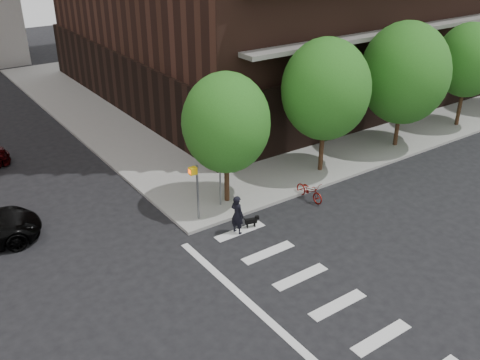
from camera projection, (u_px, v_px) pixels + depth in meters
ground at (271, 340)px, 17.28m from camera, size 120.00×120.00×0.00m
sidewalk_ne at (290, 78)px, 45.06m from camera, size 39.00×33.00×0.15m
crosswalk at (321, 314)px, 18.41m from camera, size 3.85×13.00×0.01m
tree_a at (226, 123)px, 23.79m from camera, size 4.00×4.00×5.90m
tree_b at (326, 90)px, 26.66m from camera, size 4.50×4.50×6.65m
tree_c at (405, 73)px, 29.80m from camera, size 5.00×5.00×6.80m
tree_d at (468, 60)px, 32.94m from camera, size 4.00×4.00×6.20m
pedestrian_signal at (202, 181)px, 23.46m from camera, size 2.18×0.67×2.60m
scooter at (309, 191)px, 25.68m from camera, size 0.64×1.77×0.93m
dog_walker at (237, 215)px, 22.76m from camera, size 0.73×0.57×1.78m
dog at (252, 221)px, 23.40m from camera, size 0.63×0.32×0.53m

